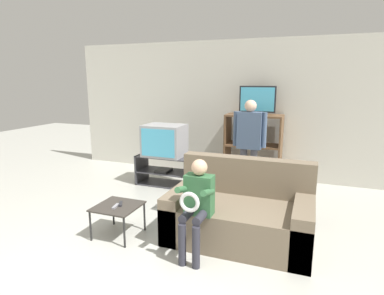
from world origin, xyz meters
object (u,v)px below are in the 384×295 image
object	(u,v)px
snack_table	(118,209)
couch	(240,214)
television_main	(164,140)
person_standing_adult	(249,139)
tv_stand	(165,170)
folding_stool	(209,174)
remote_control_white	(116,206)
person_seated_child	(197,201)
remote_control_black	(121,204)
television_flat	(257,101)
media_shelf	(253,148)

from	to	relation	value
snack_table	couch	distance (m)	1.47
television_main	person_standing_adult	world-z (taller)	person_standing_adult
tv_stand	folding_stool	bearing A→B (deg)	-27.82
remote_control_white	person_seated_child	bearing A→B (deg)	-12.93
snack_table	tv_stand	bearing A→B (deg)	99.19
snack_table	person_seated_child	distance (m)	1.08
remote_control_black	couch	size ratio (longest dim) A/B	0.09
remote_control_black	person_seated_child	size ratio (longest dim) A/B	0.14
television_flat	media_shelf	bearing A→B (deg)	-168.24
person_standing_adult	media_shelf	bearing A→B (deg)	94.99
folding_stool	snack_table	distance (m)	1.60
tv_stand	remote_control_black	size ratio (longest dim) A/B	6.86
remote_control_white	person_standing_adult	world-z (taller)	person_standing_adult
television_main	snack_table	distance (m)	2.06
remote_control_white	media_shelf	bearing A→B (deg)	57.91
remote_control_black	person_standing_adult	bearing A→B (deg)	30.08
television_flat	person_seated_child	bearing A→B (deg)	-92.35
remote_control_black	person_seated_child	distance (m)	1.06
snack_table	television_main	bearing A→B (deg)	99.16
remote_control_black	media_shelf	bearing A→B (deg)	38.90
television_main	person_seated_child	world-z (taller)	television_main
media_shelf	remote_control_black	size ratio (longest dim) A/B	8.66
folding_stool	remote_control_black	bearing A→B (deg)	-115.23
television_main	person_standing_adult	size ratio (longest dim) A/B	0.45
media_shelf	person_seated_child	bearing A→B (deg)	-91.52
tv_stand	remote_control_white	world-z (taller)	tv_stand
television_main	couch	world-z (taller)	television_main
folding_stool	person_seated_child	world-z (taller)	person_seated_child
tv_stand	remote_control_black	bearing A→B (deg)	-80.15
television_main	folding_stool	size ratio (longest dim) A/B	1.26
folding_stool	remote_control_black	distance (m)	1.56
media_shelf	couch	distance (m)	2.31
television_main	person_seated_child	distance (m)	2.49
couch	person_standing_adult	world-z (taller)	person_standing_adult
tv_stand	remote_control_black	world-z (taller)	tv_stand
folding_stool	person_seated_child	bearing A→B (deg)	-76.69
media_shelf	snack_table	bearing A→B (deg)	-112.24
person_seated_child	snack_table	bearing A→B (deg)	174.81
television_main	couch	bearing A→B (deg)	-41.48
television_flat	person_standing_adult	xyz separation A→B (m)	(0.02, -0.76, -0.55)
remote_control_white	tv_stand	bearing A→B (deg)	88.83
tv_stand	remote_control_white	bearing A→B (deg)	-80.92
television_main	television_flat	distance (m)	1.80
television_main	person_standing_adult	bearing A→B (deg)	0.03
couch	person_seated_child	bearing A→B (deg)	-121.68
remote_control_black	snack_table	bearing A→B (deg)	-140.35
television_flat	remote_control_white	bearing A→B (deg)	-112.51
media_shelf	person_seated_child	size ratio (longest dim) A/B	1.19
television_main	person_seated_child	xyz separation A→B (m)	(1.36, -2.07, -0.19)
tv_stand	person_seated_child	distance (m)	2.50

